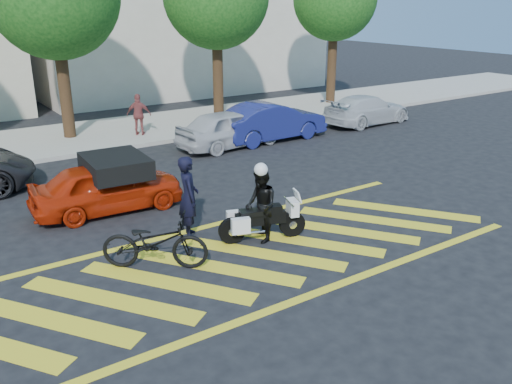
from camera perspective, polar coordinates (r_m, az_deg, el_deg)
ground at (r=11.23m, az=-1.50°, el=-7.11°), size 90.00×90.00×0.00m
sidewalk at (r=21.73m, az=-18.93°, el=5.35°), size 60.00×5.00×0.15m
crosswalk at (r=11.21m, az=-1.66°, el=-7.14°), size 12.33×4.00×0.01m
tree_far_right at (r=27.63m, az=8.40°, el=19.25°), size 4.00×4.00×7.10m
officer_bike at (r=12.04m, az=-7.10°, el=-0.52°), size 0.63×0.78×1.86m
bicycle at (r=10.87m, az=-10.61°, el=-5.20°), size 2.12×1.82×1.10m
police_motorcycle at (r=11.91m, az=0.54°, el=-2.96°), size 1.92×0.96×0.87m
officer_moto at (r=11.77m, az=0.51°, el=-1.42°), size 0.84×0.96×1.65m
red_convertible at (r=14.00m, az=-15.39°, el=0.53°), size 3.79×1.69×1.27m
parked_mid_right at (r=19.52m, az=-2.78°, el=6.70°), size 4.13×1.98×1.36m
parked_right at (r=20.49m, az=1.58°, el=7.44°), size 4.37×1.60×1.43m
parked_far_right at (r=23.74m, az=11.61°, el=8.49°), size 4.32×1.96×1.23m
pedestrian_right at (r=21.14m, az=-12.22°, el=7.97°), size 0.97×0.81×1.56m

